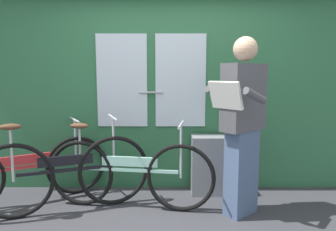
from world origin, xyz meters
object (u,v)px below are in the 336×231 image
Objects in this scene: passenger_reading_newspaper at (242,123)px; trash_bin_by_wall at (208,165)px; bicycle_leaning_behind at (128,173)px; bicycle_near_door at (65,174)px; bicycle_by_pole at (25,170)px.

passenger_reading_newspaper is 0.85m from trash_bin_by_wall.
bicycle_leaning_behind is at bearing -154.70° from trash_bin_by_wall.
bicycle_near_door is at bearing -161.77° from trash_bin_by_wall.
trash_bin_by_wall is at bearing -21.61° from bicycle_by_pole.
bicycle_leaning_behind is 1.01× the size of passenger_reading_newspaper.
passenger_reading_newspaper is at bearing -36.29° from bicycle_by_pole.
bicycle_near_door is at bearing -42.14° from passenger_reading_newspaper.
bicycle_near_door is 1.61m from trash_bin_by_wall.
bicycle_near_door reaches higher than trash_bin_by_wall.
passenger_reading_newspaper is (1.14, -0.13, 0.55)m from bicycle_leaning_behind.
bicycle_near_door is 0.93× the size of passenger_reading_newspaper.
bicycle_near_door is 0.92× the size of bicycle_leaning_behind.
bicycle_by_pole is 0.88× the size of passenger_reading_newspaper.
bicycle_near_door reaches higher than bicycle_by_pole.
bicycle_leaning_behind is at bearing -13.17° from bicycle_near_door.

